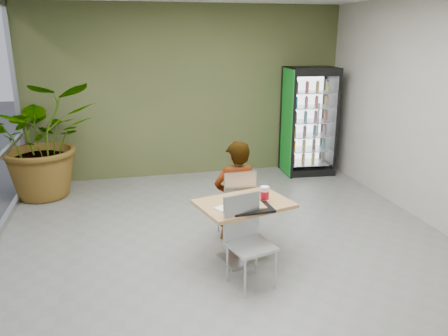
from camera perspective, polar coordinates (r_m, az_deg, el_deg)
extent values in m
plane|color=gray|center=(5.55, 1.26, -11.37)|extent=(7.00, 7.00, 0.00)
cube|color=tan|center=(5.17, 2.62, -4.69)|extent=(1.21, 0.98, 0.04)
cylinder|color=#AFB2B4|center=(5.32, 2.57, -8.45)|extent=(0.11, 0.11, 0.71)
cube|color=#AFB2B4|center=(5.47, 2.52, -11.60)|extent=(0.62, 0.54, 0.04)
cube|color=#AFB2B4|center=(5.89, 1.45, -4.70)|extent=(0.45, 0.45, 0.03)
cube|color=#AFB2B4|center=(5.62, 2.12, -3.02)|extent=(0.43, 0.06, 0.51)
cylinder|color=#AFB2B4|center=(6.19, 2.53, -5.89)|extent=(0.02, 0.02, 0.46)
cylinder|color=#AFB2B4|center=(6.09, -0.76, -6.29)|extent=(0.02, 0.02, 0.46)
cylinder|color=#AFB2B4|center=(5.88, 3.72, -7.22)|extent=(0.02, 0.02, 0.46)
cylinder|color=#AFB2B4|center=(5.77, 0.26, -7.67)|extent=(0.02, 0.02, 0.46)
cube|color=#AFB2B4|center=(4.75, 3.58, -10.17)|extent=(0.54, 0.54, 0.03)
cube|color=#AFB2B4|center=(4.79, 2.30, -6.37)|extent=(0.43, 0.15, 0.53)
cylinder|color=#AFB2B4|center=(4.63, 2.76, -14.23)|extent=(0.03, 0.03, 0.47)
cylinder|color=#AFB2B4|center=(4.81, 6.72, -13.04)|extent=(0.03, 0.03, 0.47)
cylinder|color=#AFB2B4|center=(4.91, 0.42, -12.24)|extent=(0.03, 0.03, 0.47)
cylinder|color=#AFB2B4|center=(5.09, 4.23, -11.21)|extent=(0.03, 0.03, 0.47)
imported|color=black|center=(5.82, 1.58, -4.31)|extent=(0.63, 0.43, 1.64)
cylinder|color=white|center=(5.17, 1.13, -4.35)|extent=(0.24, 0.24, 0.01)
cylinder|color=white|center=(5.16, 5.33, -3.48)|extent=(0.10, 0.10, 0.17)
cylinder|color=red|center=(5.17, 5.33, -3.53)|extent=(0.10, 0.10, 0.10)
cylinder|color=white|center=(5.13, 5.36, -2.51)|extent=(0.11, 0.11, 0.01)
cube|color=white|center=(4.94, -0.18, -5.33)|extent=(0.20, 0.20, 0.02)
cube|color=black|center=(4.95, 3.39, -5.24)|extent=(0.51, 0.38, 0.03)
cube|color=black|center=(8.70, 11.07, 6.02)|extent=(0.98, 0.79, 2.06)
cube|color=#179829|center=(8.52, 8.17, 5.93)|extent=(0.07, 0.71, 2.02)
cube|color=white|center=(8.39, 12.05, 5.70)|extent=(0.74, 0.07, 1.65)
imported|color=#346729|center=(7.85, -22.55, 3.43)|extent=(2.04, 1.86, 1.95)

